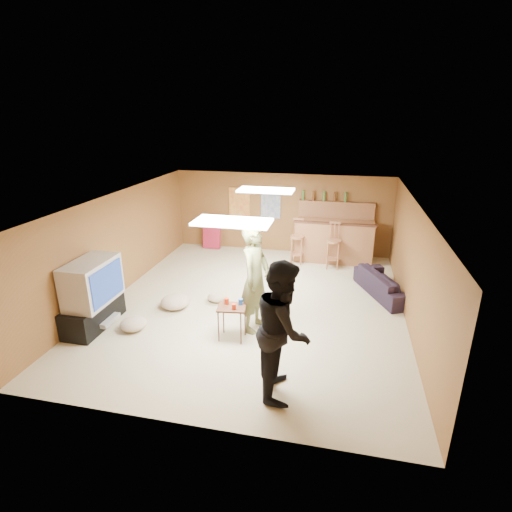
% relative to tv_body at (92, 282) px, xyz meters
% --- Properties ---
extents(ground, '(7.00, 7.00, 0.00)m').
position_rel_tv_body_xyz_m(ground, '(2.65, 1.50, -0.90)').
color(ground, '#BFB492').
rests_on(ground, ground).
extents(ceiling, '(6.00, 7.00, 0.02)m').
position_rel_tv_body_xyz_m(ceiling, '(2.65, 1.50, 1.30)').
color(ceiling, silver).
rests_on(ceiling, ground).
extents(wall_back, '(6.00, 0.02, 2.20)m').
position_rel_tv_body_xyz_m(wall_back, '(2.65, 5.00, 0.20)').
color(wall_back, brown).
rests_on(wall_back, ground).
extents(wall_front, '(6.00, 0.02, 2.20)m').
position_rel_tv_body_xyz_m(wall_front, '(2.65, -2.00, 0.20)').
color(wall_front, brown).
rests_on(wall_front, ground).
extents(wall_left, '(0.02, 7.00, 2.20)m').
position_rel_tv_body_xyz_m(wall_left, '(-0.35, 1.50, 0.20)').
color(wall_left, brown).
rests_on(wall_left, ground).
extents(wall_right, '(0.02, 7.00, 2.20)m').
position_rel_tv_body_xyz_m(wall_right, '(5.65, 1.50, 0.20)').
color(wall_right, brown).
rests_on(wall_right, ground).
extents(tv_stand, '(0.55, 1.30, 0.50)m').
position_rel_tv_body_xyz_m(tv_stand, '(-0.07, 0.00, -0.65)').
color(tv_stand, black).
rests_on(tv_stand, ground).
extents(dvd_box, '(0.35, 0.50, 0.08)m').
position_rel_tv_body_xyz_m(dvd_box, '(0.15, 0.00, -0.75)').
color(dvd_box, '#B2B2B7').
rests_on(dvd_box, tv_stand).
extents(tv_body, '(0.60, 1.10, 0.80)m').
position_rel_tv_body_xyz_m(tv_body, '(0.00, 0.00, 0.00)').
color(tv_body, '#B2B2B7').
rests_on(tv_body, tv_stand).
extents(tv_screen, '(0.02, 0.95, 0.65)m').
position_rel_tv_body_xyz_m(tv_screen, '(0.31, 0.00, 0.00)').
color(tv_screen, navy).
rests_on(tv_screen, tv_body).
extents(bar_counter, '(2.00, 0.60, 1.10)m').
position_rel_tv_body_xyz_m(bar_counter, '(4.15, 4.45, -0.35)').
color(bar_counter, brown).
rests_on(bar_counter, ground).
extents(bar_lip, '(2.10, 0.12, 0.05)m').
position_rel_tv_body_xyz_m(bar_lip, '(4.15, 4.20, 0.20)').
color(bar_lip, '#402114').
rests_on(bar_lip, bar_counter).
extents(bar_shelf, '(2.00, 0.18, 0.05)m').
position_rel_tv_body_xyz_m(bar_shelf, '(4.15, 4.90, 0.60)').
color(bar_shelf, brown).
rests_on(bar_shelf, bar_backing).
extents(bar_backing, '(2.00, 0.14, 0.60)m').
position_rel_tv_body_xyz_m(bar_backing, '(4.15, 4.92, 0.30)').
color(bar_backing, brown).
rests_on(bar_backing, bar_counter).
extents(poster_left, '(0.60, 0.03, 0.85)m').
position_rel_tv_body_xyz_m(poster_left, '(1.45, 4.96, 0.45)').
color(poster_left, '#BF3F26').
rests_on(poster_left, wall_back).
extents(poster_right, '(0.55, 0.03, 0.80)m').
position_rel_tv_body_xyz_m(poster_right, '(2.35, 4.96, 0.45)').
color(poster_right, '#334C99').
rests_on(poster_right, wall_back).
extents(folding_chair_stack, '(0.50, 0.26, 0.91)m').
position_rel_tv_body_xyz_m(folding_chair_stack, '(0.65, 4.80, -0.45)').
color(folding_chair_stack, '#B52140').
rests_on(folding_chair_stack, ground).
extents(ceiling_panel_front, '(1.20, 0.60, 0.04)m').
position_rel_tv_body_xyz_m(ceiling_panel_front, '(2.65, 0.00, 1.27)').
color(ceiling_panel_front, white).
rests_on(ceiling_panel_front, ceiling).
extents(ceiling_panel_back, '(1.20, 0.60, 0.04)m').
position_rel_tv_body_xyz_m(ceiling_panel_back, '(2.65, 2.70, 1.27)').
color(ceiling_panel_back, white).
rests_on(ceiling_panel_back, ceiling).
extents(person_olive, '(0.62, 0.81, 1.99)m').
position_rel_tv_body_xyz_m(person_olive, '(2.88, 0.57, 0.09)').
color(person_olive, brown).
rests_on(person_olive, ground).
extents(person_black, '(0.86, 1.05, 1.98)m').
position_rel_tv_body_xyz_m(person_black, '(3.63, -1.04, 0.09)').
color(person_black, black).
rests_on(person_black, ground).
extents(sofa, '(1.35, 1.89, 0.51)m').
position_rel_tv_body_xyz_m(sofa, '(5.35, 2.58, -0.64)').
color(sofa, black).
rests_on(sofa, ground).
extents(tray_table, '(0.53, 0.44, 0.62)m').
position_rel_tv_body_xyz_m(tray_table, '(2.56, 0.13, -0.59)').
color(tray_table, '#402114').
rests_on(tray_table, ground).
extents(cup_red_near, '(0.10, 0.10, 0.11)m').
position_rel_tv_body_xyz_m(cup_red_near, '(2.46, 0.21, -0.22)').
color(cup_red_near, '#B8280C').
rests_on(cup_red_near, tray_table).
extents(cup_red_far, '(0.08, 0.08, 0.10)m').
position_rel_tv_body_xyz_m(cup_red_far, '(2.63, 0.04, -0.22)').
color(cup_red_far, '#B8280C').
rests_on(cup_red_far, tray_table).
extents(cup_blue, '(0.10, 0.10, 0.11)m').
position_rel_tv_body_xyz_m(cup_blue, '(2.70, 0.24, -0.22)').
color(cup_blue, '#16469D').
rests_on(cup_blue, tray_table).
extents(bar_stool_left, '(0.46, 0.46, 1.32)m').
position_rel_tv_body_xyz_m(bar_stool_left, '(3.22, 4.09, -0.24)').
color(bar_stool_left, brown).
rests_on(bar_stool_left, ground).
extents(bar_stool_right, '(0.42, 0.42, 1.14)m').
position_rel_tv_body_xyz_m(bar_stool_right, '(4.16, 3.93, -0.33)').
color(bar_stool_right, brown).
rests_on(bar_stool_right, ground).
extents(cushion_near_tv, '(0.75, 0.75, 0.26)m').
position_rel_tv_body_xyz_m(cushion_near_tv, '(1.11, 1.01, -0.77)').
color(cushion_near_tv, tan).
rests_on(cushion_near_tv, ground).
extents(cushion_mid, '(0.48, 0.48, 0.18)m').
position_rel_tv_body_xyz_m(cushion_mid, '(1.85, 1.49, -0.81)').
color(cushion_mid, tan).
rests_on(cushion_mid, ground).
extents(cushion_far, '(0.52, 0.52, 0.22)m').
position_rel_tv_body_xyz_m(cushion_far, '(0.71, 0.04, -0.79)').
color(cushion_far, tan).
rests_on(cushion_far, ground).
extents(bottle_row, '(1.20, 0.08, 0.26)m').
position_rel_tv_body_xyz_m(bottle_row, '(3.81, 4.88, 0.75)').
color(bottle_row, '#3F7233').
rests_on(bottle_row, bar_shelf).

